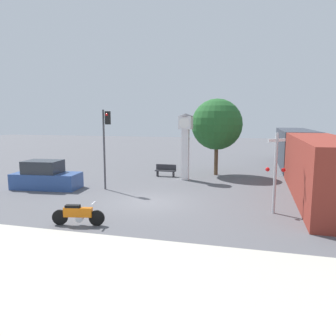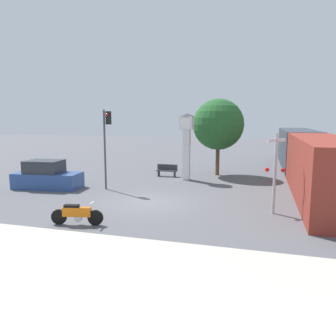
# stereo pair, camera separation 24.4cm
# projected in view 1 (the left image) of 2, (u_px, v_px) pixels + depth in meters

# --- Properties ---
(ground_plane) EXTENTS (120.00, 120.00, 0.00)m
(ground_plane) POSITION_uv_depth(u_px,v_px,m) (149.00, 202.00, 17.56)
(ground_plane) COLOR #56565B
(sidewalk_strip) EXTENTS (36.00, 6.00, 0.10)m
(sidewalk_strip) POSITION_uv_depth(u_px,v_px,m) (58.00, 271.00, 9.53)
(sidewalk_strip) COLOR #BCB7A8
(sidewalk_strip) RESTS_ON ground_plane
(motorcycle) EXTENTS (2.21, 0.66, 0.98)m
(motorcycle) POSITION_uv_depth(u_px,v_px,m) (78.00, 214.00, 13.71)
(motorcycle) COLOR black
(motorcycle) RESTS_ON ground_plane
(clock_tower) EXTENTS (1.10, 1.10, 4.80)m
(clock_tower) POSITION_uv_depth(u_px,v_px,m) (186.00, 136.00, 23.54)
(clock_tower) COLOR white
(clock_tower) RESTS_ON ground_plane
(freight_train) EXTENTS (2.80, 26.26, 3.40)m
(freight_train) POSITION_uv_depth(u_px,v_px,m) (304.00, 155.00, 24.59)
(freight_train) COLOR maroon
(freight_train) RESTS_ON ground_plane
(traffic_light) EXTENTS (0.50, 0.35, 4.98)m
(traffic_light) POSITION_uv_depth(u_px,v_px,m) (106.00, 136.00, 20.22)
(traffic_light) COLOR #47474C
(traffic_light) RESTS_ON ground_plane
(railroad_crossing_signal) EXTENTS (0.90, 0.82, 3.81)m
(railroad_crossing_signal) POSITION_uv_depth(u_px,v_px,m) (275.00, 170.00, 15.24)
(railroad_crossing_signal) COLOR #B7B7BC
(railroad_crossing_signal) RESTS_ON ground_plane
(street_tree) EXTENTS (3.96, 3.96, 5.97)m
(street_tree) POSITION_uv_depth(u_px,v_px,m) (217.00, 124.00, 25.48)
(street_tree) COLOR brown
(street_tree) RESTS_ON ground_plane
(bench) EXTENTS (1.60, 0.44, 0.92)m
(bench) POSITION_uv_depth(u_px,v_px,m) (166.00, 170.00, 25.32)
(bench) COLOR #2D2D33
(bench) RESTS_ON ground_plane
(parked_car) EXTENTS (4.37, 2.24, 1.80)m
(parked_car) POSITION_uv_depth(u_px,v_px,m) (46.00, 177.00, 20.93)
(parked_car) COLOR #2D4C8C
(parked_car) RESTS_ON ground_plane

